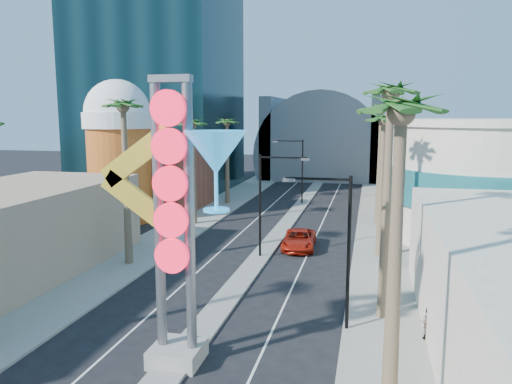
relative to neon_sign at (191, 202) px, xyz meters
The scene contains 22 objects.
sidewalk_west 34.43m from the neon_sign, 107.85° to the left, with size 5.00×100.00×0.15m, color gray.
sidewalk_east 33.97m from the neon_sign, 74.84° to the left, with size 5.00×100.00×0.15m, color gray.
median 35.79m from the neon_sign, 91.33° to the left, with size 1.60×84.00×0.15m, color gray.
hotel_tower 56.91m from the neon_sign, 114.95° to the left, with size 20.00×20.00×50.00m, color black.
brick_filler_west 39.01m from the neon_sign, 115.64° to the left, with size 10.00×10.00×8.00m, color brown.
filler_east 47.58m from the neon_sign, 71.37° to the left, with size 10.00×20.00×10.00m, color tan.
beer_mug 32.39m from the neon_sign, 123.38° to the left, with size 7.00×7.00×14.50m.
turquoise_building 32.10m from the neon_sign, 57.56° to the left, with size 16.60×16.60×10.60m.
canopy 69.11m from the neon_sign, 90.68° to the left, with size 22.00×16.00×22.00m.
neon_sign is the anchor object (origin of this frame).
streetlight_0 17.21m from the neon_sign, 90.90° to the left, with size 3.79×0.25×8.00m.
streetlight_1 41.13m from the neon_sign, 91.90° to the left, with size 3.79×0.25×8.00m.
streetlight_2 8.15m from the neon_sign, 40.46° to the left, with size 3.45×0.25×8.00m.
palm_1 16.70m from the neon_sign, 126.98° to the left, with size 2.40×2.40×12.70m.
palm_2 28.85m from the neon_sign, 109.95° to the left, with size 2.40×2.40×11.20m.
palm_3 40.31m from the neon_sign, 104.11° to the left, with size 2.40×2.40×11.20m.
palm_4 9.23m from the neon_sign, 19.89° to the right, with size 2.40×2.40×12.20m.
palm_5 11.50m from the neon_sign, 40.70° to the left, with size 2.40×2.40×13.20m.
palm_6 20.89m from the neon_sign, 66.74° to the left, with size 2.40×2.40×11.70m.
palm_7 32.29m from the neon_sign, 75.23° to the left, with size 2.40×2.40×12.70m.
red_pickup 21.39m from the neon_sign, 85.02° to the left, with size 2.56×5.55×1.54m, color #B01D0D.
pedestrian_b 12.93m from the neon_sign, 24.37° to the left, with size 0.78×0.61×1.61m, color gray.
Camera 1 is at (8.10, -16.55, 10.91)m, focal length 35.00 mm.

